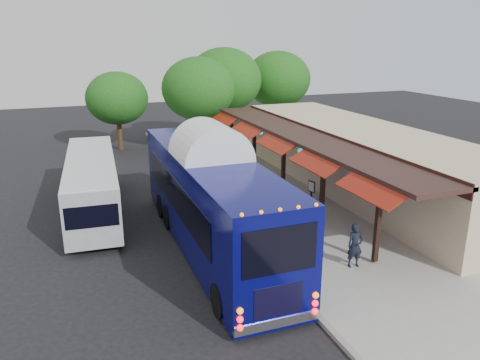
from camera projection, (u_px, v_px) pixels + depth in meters
name	position (u px, v px, depth m)	size (l,w,h in m)	color
ground	(243.00, 240.00, 19.99)	(90.00, 90.00, 0.00)	black
sidewalk	(303.00, 196.00, 25.23)	(10.00, 40.00, 0.15)	#9E9B93
curb	(216.00, 207.00, 23.57)	(0.20, 40.00, 0.16)	gray
station_shelter	(358.00, 159.00, 25.85)	(8.15, 20.00, 3.60)	tan
coach_bus	(211.00, 196.00, 18.64)	(2.80, 12.99, 4.14)	#070859
city_bus	(92.00, 183.00, 22.69)	(2.90, 10.43, 2.77)	#979AA0
ped_a	(355.00, 245.00, 17.13)	(0.61, 0.40, 1.68)	black
ped_b	(258.00, 207.00, 20.87)	(0.87, 0.68, 1.78)	black
ped_c	(259.00, 186.00, 24.02)	(0.97, 0.40, 1.65)	black
ped_d	(209.00, 145.00, 33.17)	(1.00, 0.58, 1.55)	black
sign_board	(311.00, 187.00, 24.07)	(0.15, 0.48, 1.07)	black
tree_left	(199.00, 89.00, 34.44)	(5.44, 5.44, 6.97)	#382314
tree_mid	(224.00, 80.00, 36.94)	(5.91, 5.91, 7.56)	#382314
tree_right	(278.00, 79.00, 40.19)	(5.62, 5.62, 7.19)	#382314
tree_far	(117.00, 98.00, 34.77)	(4.60, 4.60, 5.89)	#382314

